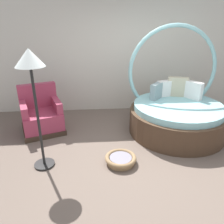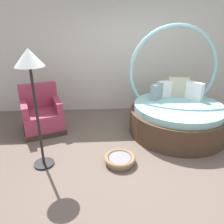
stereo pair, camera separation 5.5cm
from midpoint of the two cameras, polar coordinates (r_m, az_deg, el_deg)
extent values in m
cube|color=#66564C|center=(3.77, 7.90, -12.31)|extent=(8.00, 8.00, 0.02)
cube|color=beige|center=(5.46, 3.96, 14.79)|extent=(8.00, 0.12, 2.78)
cylinder|color=#473323|center=(4.66, 16.89, -2.32)|extent=(1.91, 1.91, 0.49)
cylinder|color=#8CC6CC|center=(4.54, 17.32, 1.19)|extent=(1.76, 1.76, 0.12)
torus|color=#8CC6CC|center=(4.84, 16.07, 10.16)|extent=(1.90, 0.08, 1.90)
cube|color=white|center=(4.88, 21.01, 5.22)|extent=(0.31, 0.37, 0.37)
cube|color=#BCB293|center=(4.95, 17.24, 6.26)|extent=(0.44, 0.23, 0.42)
cube|color=white|center=(4.87, 14.07, 5.88)|extent=(0.36, 0.21, 0.35)
cube|color=gray|center=(4.67, 11.98, 5.28)|extent=(0.32, 0.32, 0.33)
cube|color=#38281E|center=(4.82, -17.02, -4.06)|extent=(1.03, 1.03, 0.10)
cube|color=#99334C|center=(4.73, -17.32, -1.68)|extent=(0.98, 0.98, 0.34)
cube|color=#99334C|center=(4.87, -18.39, 4.22)|extent=(0.77, 0.42, 0.50)
cube|color=#99334C|center=(4.61, -21.64, 0.86)|extent=(0.35, 0.68, 0.22)
cube|color=#99334C|center=(4.66, -13.85, 2.09)|extent=(0.35, 0.68, 0.22)
cylinder|color=#8E704C|center=(3.64, 2.51, -12.79)|extent=(0.44, 0.44, 0.06)
torus|color=#8E704C|center=(3.60, 2.53, -11.95)|extent=(0.51, 0.51, 0.07)
cylinder|color=gray|center=(3.61, 2.53, -12.08)|extent=(0.36, 0.36, 0.05)
cylinder|color=black|center=(3.77, -16.90, -12.75)|extent=(0.32, 0.32, 0.03)
cylinder|color=black|center=(3.39, -18.41, -1.77)|extent=(0.04, 0.04, 1.55)
cone|color=silver|center=(3.14, -20.47, 13.24)|extent=(0.40, 0.40, 0.24)
camera|label=1|loc=(0.03, -89.62, 0.16)|focal=35.01mm
camera|label=2|loc=(0.03, 90.38, -0.16)|focal=35.01mm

